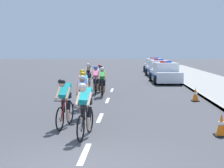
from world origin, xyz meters
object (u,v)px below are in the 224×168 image
Objects in this scene: cyclist_lead at (85,109)px; cyclist_third at (83,96)px; cyclist_fifth at (83,85)px; police_car_nearest at (165,73)px; police_car_third at (154,66)px; traffic_cone_far at (195,95)px; cyclist_tenth at (89,74)px; cyclist_eighth at (101,76)px; cyclist_ninth at (101,78)px; cyclist_fourth at (84,90)px; cyclist_sixth at (102,81)px; traffic_cone_mid at (221,125)px; cyclist_second at (65,102)px; police_car_second at (158,69)px; cyclist_seventh at (96,80)px.

cyclist_lead is 1.00× the size of cyclist_third.
police_car_nearest is at bearing 62.85° from cyclist_fifth.
police_car_third is 6.97× the size of traffic_cone_far.
cyclist_eighth is at bearing -58.48° from cyclist_tenth.
cyclist_ninth is at bearing 82.30° from cyclist_fifth.
cyclist_lead is 4.38m from cyclist_fourth.
cyclist_sixth is 8.47m from traffic_cone_mid.
cyclist_sixth is at bearing 84.72° from cyclist_second.
police_car_nearest is at bearing 51.88° from cyclist_ninth.
police_car_nearest is at bearing 71.39° from cyclist_third.
police_car_nearest is 0.99× the size of police_car_second.
cyclist_tenth is at bearing 93.40° from cyclist_second.
cyclist_ninth is at bearing 87.41° from cyclist_second.
traffic_cone_mid is at bearing 4.71° from cyclist_lead.
cyclist_second is 1.00× the size of cyclist_sixth.
police_car_third reaches higher than cyclist_tenth.
police_car_third reaches higher than cyclist_second.
cyclist_sixth reaches higher than traffic_cone_mid.
cyclist_tenth is (-0.82, 8.17, 0.00)m from cyclist_fourth.
cyclist_tenth is 13.28m from traffic_cone_mid.
cyclist_seventh is at bearing -101.92° from cyclist_ninth.
cyclist_seventh is at bearing -104.38° from police_car_third.
cyclist_ninth is at bearing -128.12° from police_car_nearest.
police_car_third is (3.84, 26.11, -0.11)m from cyclist_lead.
cyclist_tenth is at bearing -122.39° from police_car_second.
cyclist_tenth is (-1.04, 9.97, 0.00)m from cyclist_third.
cyclist_third and cyclist_ninth have the same top height.
traffic_cone_mid is (4.41, -4.03, -0.48)m from cyclist_fourth.
traffic_cone_far is (4.30, 6.53, -0.48)m from cyclist_lead.
cyclist_lead and cyclist_third have the same top height.
police_car_third is (4.62, 24.99, -0.11)m from cyclist_second.
cyclist_fourth is 1.00× the size of cyclist_eighth.
police_car_nearest is at bearing 67.56° from cyclist_fourth.
cyclist_fourth is 1.00× the size of cyclist_ninth.
cyclist_ninth and cyclist_tenth have the same top height.
cyclist_lead is at bearing -81.51° from cyclist_fourth.
traffic_cone_far is (4.72, 4.00, -0.48)m from cyclist_third.
police_car_nearest reaches higher than cyclist_tenth.
cyclist_lead is 7.84m from traffic_cone_far.
cyclist_tenth is 8.31m from traffic_cone_far.
cyclist_eighth is 15.73m from police_car_third.
cyclist_lead is at bearing -104.17° from police_car_nearest.
cyclist_lead reaches higher than traffic_cone_mid.
cyclist_seventh is 1.00× the size of cyclist_eighth.
cyclist_fourth is 4.43m from cyclist_seventh.
police_car_third is at bearing 78.37° from cyclist_fourth.
cyclist_tenth is (-0.93, 1.51, 0.00)m from cyclist_eighth.
cyclist_fifth reaches higher than traffic_cone_mid.
cyclist_ninth is at bearing 92.30° from cyclist_lead.
cyclist_third is 1.00× the size of cyclist_sixth.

